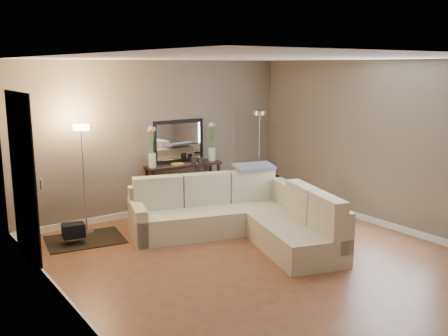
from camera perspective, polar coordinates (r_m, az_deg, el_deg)
floor at (r=6.69m, az=4.02°, el=-10.45°), size 5.00×5.50×0.01m
ceiling at (r=6.21m, az=4.37°, el=12.50°), size 5.00×5.50×0.01m
wall_back at (r=8.60m, az=-7.57°, el=3.44°), size 5.00×0.02×2.60m
wall_left at (r=5.14m, az=-18.01°, el=-2.51°), size 0.02×5.50×2.60m
wall_right at (r=8.13m, az=18.01°, el=2.51°), size 0.02×5.50×2.60m
baseboard_back at (r=8.84m, az=-7.28°, el=-4.62°), size 5.00×0.03×0.10m
baseboard_left at (r=5.57m, az=-16.93°, el=-15.05°), size 0.03×5.50×0.10m
baseboard_right at (r=8.39m, az=17.38°, el=-5.97°), size 0.03×5.50×0.10m
doorway at (r=6.80m, az=-21.99°, el=-1.18°), size 0.02×1.20×2.20m
switch_plate at (r=5.97m, az=-20.14°, el=-1.74°), size 0.02×0.08×0.12m
sectional_sofa at (r=7.43m, az=1.99°, el=-5.48°), size 2.62×2.99×0.87m
throw_blanket at (r=7.99m, az=3.46°, el=0.18°), size 0.70×0.50×0.08m
console_table at (r=8.73m, az=-5.13°, el=-1.92°), size 1.38×0.46×0.84m
leaning_mirror at (r=8.77m, az=-5.24°, el=3.06°), size 0.96×0.11×0.75m
table_decor at (r=8.64m, az=-4.60°, el=0.57°), size 0.58×0.14×0.14m
flower_vase_left at (r=8.39m, az=-8.23°, el=2.03°), size 0.16×0.13×0.72m
flower_vase_right at (r=8.90m, az=-1.41°, el=2.68°), size 0.16×0.13×0.72m
floor_lamp_lit at (r=7.68m, az=-15.84°, el=1.14°), size 0.27×0.27×1.66m
floor_lamp_unlit at (r=9.19m, az=4.04°, el=3.44°), size 0.25×0.25×1.71m
charcoal_rug at (r=7.65m, az=-15.59°, el=-7.89°), size 1.19×0.97×0.01m
black_bag at (r=7.48m, az=-16.83°, el=-6.84°), size 0.34×0.26×0.20m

